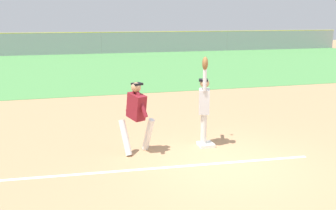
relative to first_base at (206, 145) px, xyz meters
The scene contains 12 objects.
ground_plane 1.25m from the first_base, 90.26° to the right, with size 81.31×81.31×0.00m, color tan.
outfield_grass 16.76m from the first_base, 90.02° to the left, with size 49.71×19.30×0.01m, color #4C8C47.
chalk_foul_line 4.10m from the first_base, 167.32° to the right, with size 12.00×0.10×0.01m, color white.
first_base is the anchor object (origin of this frame).
fielder 1.08m from the first_base, 117.36° to the left, with size 0.43×0.87×2.28m.
runner 2.01m from the first_base, behind, with size 0.89×0.80×1.72m.
baseball 2.15m from the first_base, 75.51° to the left, with size 0.07×0.07×0.07m, color white.
outfield_fence 26.42m from the first_base, 90.01° to the left, with size 49.79×0.08×1.95m.
parked_car_silver 30.31m from the first_base, 99.34° to the left, with size 4.57×2.47×1.25m.
parked_car_blue 29.91m from the first_base, 88.69° to the left, with size 4.54×2.40×1.25m.
parked_car_white 30.35m from the first_base, 76.92° to the left, with size 4.58×2.48×1.25m.
parked_car_red 31.85m from the first_base, 67.79° to the left, with size 4.57×2.46×1.25m.
Camera 1 is at (-3.33, -7.19, 3.17)m, focal length 40.03 mm.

